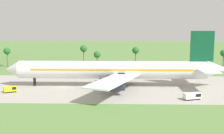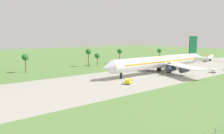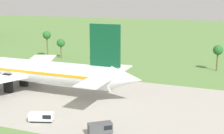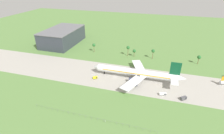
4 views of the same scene
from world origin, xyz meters
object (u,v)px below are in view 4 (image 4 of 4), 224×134
(baggage_tug, at_px, (184,98))
(catering_van, at_px, (163,94))
(jet_airliner, at_px, (137,73))
(fuel_truck, at_px, (95,78))
(no_stopping_sign, at_px, (105,121))
(terminal_building, at_px, (63,36))

(baggage_tug, height_order, catering_van, baggage_tug)
(jet_airliner, relative_size, fuel_truck, 18.34)
(baggage_tug, xyz_separation_m, catering_van, (-14.40, 1.32, -0.23))
(jet_airliner, xyz_separation_m, baggage_tug, (36.97, -19.03, -4.63))
(fuel_truck, height_order, catering_van, catering_van)
(baggage_tug, height_order, fuel_truck, baggage_tug)
(fuel_truck, bearing_deg, catering_van, -7.53)
(catering_van, xyz_separation_m, no_stopping_sign, (-32.45, -38.71, -0.04))
(no_stopping_sign, distance_m, terminal_building, 153.18)
(catering_van, bearing_deg, terminal_building, 148.85)
(baggage_tug, xyz_separation_m, no_stopping_sign, (-46.85, -37.39, -0.26))
(jet_airliner, height_order, terminal_building, jet_airliner)
(catering_van, height_order, terminal_building, terminal_building)
(fuel_truck, bearing_deg, terminal_building, 135.78)
(jet_airliner, bearing_deg, baggage_tug, -27.24)
(terminal_building, bearing_deg, jet_airliner, -29.54)
(fuel_truck, relative_size, catering_van, 0.77)
(baggage_tug, bearing_deg, terminal_building, 151.04)
(jet_airliner, xyz_separation_m, terminal_building, (-107.78, 61.07, 3.73))
(catering_van, distance_m, terminal_building, 152.55)
(baggage_tug, distance_m, terminal_building, 165.65)
(jet_airliner, height_order, baggage_tug, jet_airliner)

